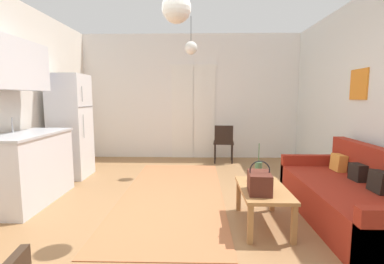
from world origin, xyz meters
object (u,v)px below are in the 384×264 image
(couch, at_px, (355,199))
(pendant_lamp_far, at_px, (191,48))
(refrigerator, at_px, (71,126))
(bamboo_vase, at_px, (258,171))
(accent_chair, at_px, (224,141))
(coffee_table, at_px, (263,193))
(handbag, at_px, (259,182))
(pendant_lamp_near, at_px, (176,8))

(couch, bearing_deg, pendant_lamp_far, 133.22)
(couch, relative_size, refrigerator, 1.17)
(bamboo_vase, height_order, accent_chair, bamboo_vase)
(accent_chair, bearing_deg, pendant_lamp_far, 55.68)
(couch, xyz_separation_m, refrigerator, (-3.94, 1.72, 0.62))
(coffee_table, xyz_separation_m, bamboo_vase, (0.00, 0.29, 0.17))
(handbag, bearing_deg, pendant_lamp_far, 108.50)
(coffee_table, bearing_deg, couch, 6.42)
(refrigerator, xyz_separation_m, pendant_lamp_far, (2.06, 0.28, 1.35))
(handbag, height_order, pendant_lamp_far, pendant_lamp_far)
(couch, xyz_separation_m, bamboo_vase, (-1.04, 0.17, 0.26))
(bamboo_vase, xyz_separation_m, handbag, (-0.08, -0.44, -0.00))
(couch, height_order, pendant_lamp_far, pendant_lamp_far)
(couch, height_order, bamboo_vase, bamboo_vase)
(coffee_table, xyz_separation_m, refrigerator, (-2.90, 1.83, 0.53))
(bamboo_vase, height_order, handbag, bamboo_vase)
(handbag, distance_m, refrigerator, 3.47)
(accent_chair, height_order, pendant_lamp_far, pendant_lamp_far)
(couch, distance_m, accent_chair, 3.08)
(refrigerator, bearing_deg, couch, -23.51)
(couch, xyz_separation_m, pendant_lamp_near, (-1.95, -0.24, 1.96))
(handbag, xyz_separation_m, accent_chair, (-0.10, 3.09, -0.06))
(couch, relative_size, pendant_lamp_near, 3.02)
(handbag, relative_size, refrigerator, 0.20)
(accent_chair, bearing_deg, coffee_table, 97.84)
(couch, xyz_separation_m, handbag, (-1.12, -0.27, 0.26))
(handbag, distance_m, pendant_lamp_near, 1.90)
(bamboo_vase, relative_size, handbag, 1.26)
(pendant_lamp_near, bearing_deg, coffee_table, 7.60)
(bamboo_vase, distance_m, accent_chair, 2.66)
(couch, height_order, accent_chair, couch)
(pendant_lamp_far, bearing_deg, handbag, -71.50)
(refrigerator, height_order, pendant_lamp_far, pendant_lamp_far)
(bamboo_vase, bearing_deg, pendant_lamp_far, 114.69)
(couch, relative_size, handbag, 6.00)
(bamboo_vase, xyz_separation_m, pendant_lamp_far, (-0.84, 1.83, 1.71))
(bamboo_vase, bearing_deg, refrigerator, 152.03)
(accent_chair, bearing_deg, refrigerator, 26.63)
(refrigerator, height_order, accent_chair, refrigerator)
(coffee_table, distance_m, handbag, 0.24)
(handbag, bearing_deg, coffee_table, 62.87)
(couch, distance_m, coffee_table, 1.06)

